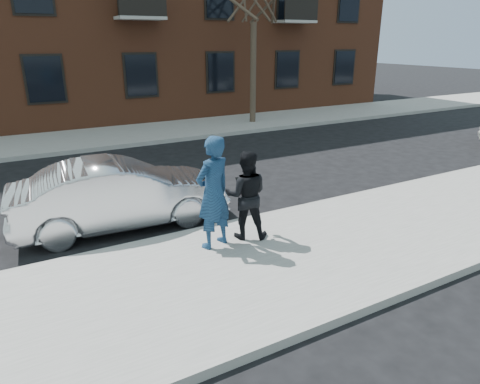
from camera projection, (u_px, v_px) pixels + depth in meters
ground at (343, 240)px, 8.27m from camera, size 100.00×100.00×0.00m
near_sidewalk at (353, 241)px, 8.04m from camera, size 50.00×3.50×0.15m
near_curb at (296, 210)px, 9.52m from camera, size 50.00×0.10×0.15m
far_sidewalk at (155, 132)px, 17.50m from camera, size 50.00×3.50×0.15m
far_curb at (171, 141)px, 16.02m from camera, size 50.00×0.10×0.15m
silver_sedan at (121, 194)px, 8.67m from camera, size 4.31×1.75×1.39m
man_hoodie at (213, 193)px, 7.39m from camera, size 0.85×0.68×2.01m
man_peacoat at (246, 195)px, 7.79m from camera, size 1.01×0.94×1.66m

